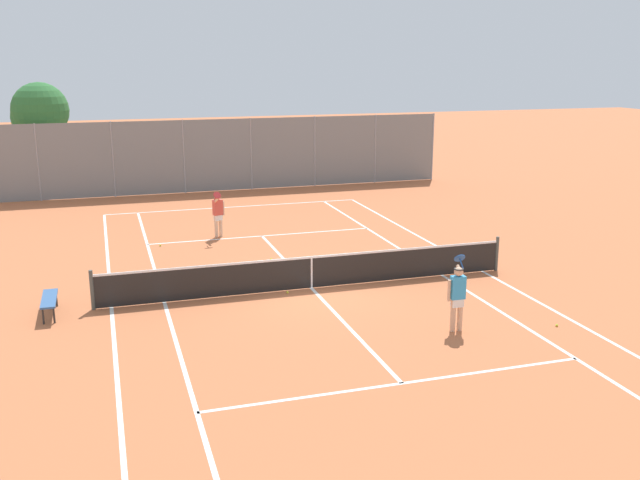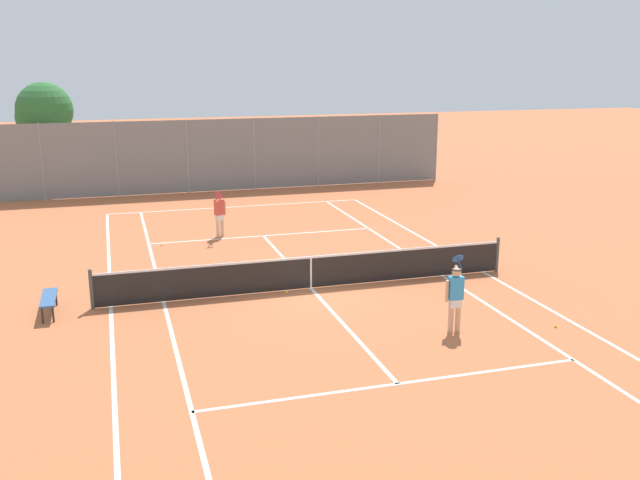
% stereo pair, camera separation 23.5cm
% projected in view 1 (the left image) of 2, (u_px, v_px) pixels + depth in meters
% --- Properties ---
extents(ground_plane, '(120.00, 120.00, 0.00)m').
position_uv_depth(ground_plane, '(312.00, 288.00, 20.31)').
color(ground_plane, '#BC663D').
extents(court_line_markings, '(11.10, 23.90, 0.01)m').
position_uv_depth(court_line_markings, '(312.00, 288.00, 20.31)').
color(court_line_markings, silver).
rests_on(court_line_markings, ground).
extents(tennis_net, '(12.00, 0.10, 1.07)m').
position_uv_depth(tennis_net, '(312.00, 271.00, 20.19)').
color(tennis_net, '#474C47').
rests_on(tennis_net, ground).
extents(player_near_side, '(0.69, 0.73, 1.77)m').
position_uv_depth(player_near_side, '(457.00, 294.00, 16.95)').
color(player_near_side, '#D8A884').
rests_on(player_near_side, ground).
extents(player_far_left, '(0.51, 0.86, 1.77)m').
position_uv_depth(player_far_left, '(218.00, 212.00, 25.89)').
color(player_far_left, beige).
rests_on(player_far_left, ground).
extents(loose_tennis_ball_0, '(0.07, 0.07, 0.07)m').
position_uv_depth(loose_tennis_ball_0, '(271.00, 259.00, 23.13)').
color(loose_tennis_ball_0, '#D1DB33').
rests_on(loose_tennis_ball_0, ground).
extents(loose_tennis_ball_1, '(0.07, 0.07, 0.07)m').
position_uv_depth(loose_tennis_ball_1, '(557.00, 325.00, 17.43)').
color(loose_tennis_ball_1, '#D1DB33').
rests_on(loose_tennis_ball_1, ground).
extents(loose_tennis_ball_2, '(0.07, 0.07, 0.07)m').
position_uv_depth(loose_tennis_ball_2, '(316.00, 273.00, 21.64)').
color(loose_tennis_ball_2, '#D1DB33').
rests_on(loose_tennis_ball_2, ground).
extents(loose_tennis_ball_3, '(0.07, 0.07, 0.07)m').
position_uv_depth(loose_tennis_ball_3, '(160.00, 245.00, 24.82)').
color(loose_tennis_ball_3, '#D1DB33').
rests_on(loose_tennis_ball_3, ground).
extents(loose_tennis_ball_4, '(0.07, 0.07, 0.07)m').
position_uv_depth(loose_tennis_ball_4, '(287.00, 292.00, 19.86)').
color(loose_tennis_ball_4, '#D1DB33').
rests_on(loose_tennis_ball_4, ground).
extents(courtside_bench, '(0.36, 1.50, 0.47)m').
position_uv_depth(courtside_bench, '(49.00, 300.00, 18.11)').
color(courtside_bench, '#33598C').
rests_on(courtside_bench, ground).
extents(back_fence, '(23.03, 0.08, 3.52)m').
position_uv_depth(back_fence, '(218.00, 155.00, 34.60)').
color(back_fence, gray).
rests_on(back_fence, ground).
extents(tree_behind_left, '(2.68, 2.63, 5.27)m').
position_uv_depth(tree_behind_left, '(38.00, 113.00, 33.53)').
color(tree_behind_left, brown).
rests_on(tree_behind_left, ground).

